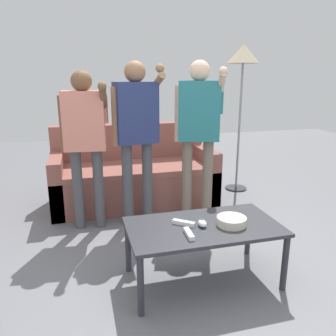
% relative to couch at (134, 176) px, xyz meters
% --- Properties ---
extents(ground_plane, '(12.00, 12.00, 0.00)m').
position_rel_couch_xyz_m(ground_plane, '(0.10, -1.57, -0.31)').
color(ground_plane, slate).
extents(couch, '(1.86, 0.85, 0.90)m').
position_rel_couch_xyz_m(couch, '(0.00, 0.00, 0.00)').
color(couch, brown).
rests_on(couch, ground).
extents(coffee_table, '(1.08, 0.59, 0.44)m').
position_rel_couch_xyz_m(coffee_table, '(0.21, -1.76, 0.08)').
color(coffee_table, '#2D2D33').
rests_on(coffee_table, ground).
extents(snack_bowl, '(0.21, 0.21, 0.06)m').
position_rel_couch_xyz_m(snack_bowl, '(0.40, -1.81, 0.16)').
color(snack_bowl, beige).
rests_on(snack_bowl, coffee_table).
extents(game_remote_nunchuk, '(0.06, 0.09, 0.05)m').
position_rel_couch_xyz_m(game_remote_nunchuk, '(0.19, -1.78, 0.15)').
color(game_remote_nunchuk, white).
rests_on(game_remote_nunchuk, coffee_table).
extents(floor_lamp, '(0.39, 0.39, 1.83)m').
position_rel_couch_xyz_m(floor_lamp, '(1.39, 0.08, 1.31)').
color(floor_lamp, '#2D2D33').
rests_on(floor_lamp, ground).
extents(player_left, '(0.44, 0.38, 1.51)m').
position_rel_couch_xyz_m(player_left, '(-0.54, -0.63, 0.64)').
color(player_left, '#47474C').
rests_on(player_left, ground).
extents(player_center, '(0.49, 0.30, 1.60)m').
position_rel_couch_xyz_m(player_center, '(-0.06, -0.64, 0.70)').
color(player_center, '#47474C').
rests_on(player_center, ground).
extents(player_right, '(0.46, 0.43, 1.61)m').
position_rel_couch_xyz_m(player_right, '(0.55, -0.69, 0.70)').
color(player_right, '#756656').
rests_on(player_right, ground).
extents(game_remote_wand_near, '(0.04, 0.16, 0.03)m').
position_rel_couch_xyz_m(game_remote_wand_near, '(0.06, -1.89, 0.15)').
color(game_remote_wand_near, white).
rests_on(game_remote_wand_near, coffee_table).
extents(game_remote_wand_far, '(0.15, 0.13, 0.03)m').
position_rel_couch_xyz_m(game_remote_wand_far, '(0.08, -1.72, 0.15)').
color(game_remote_wand_far, white).
rests_on(game_remote_wand_far, coffee_table).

